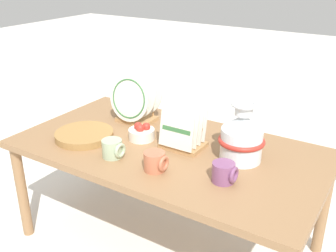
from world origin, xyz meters
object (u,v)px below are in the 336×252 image
at_px(dish_rack_round_plates, 135,102).
at_px(mug_terracotta_glaze, 155,161).
at_px(mug_sage_glaze, 113,149).
at_px(dish_rack_square_plates, 183,134).
at_px(fruit_bowl, 142,132).
at_px(ceramic_vase, 242,136).
at_px(wicker_charger_stack, 84,135).
at_px(mug_plum_glaze, 224,173).

height_order(dish_rack_round_plates, mug_terracotta_glaze, dish_rack_round_plates).
xyz_separation_m(dish_rack_round_plates, mug_sage_glaze, (0.17, -0.41, -0.07)).
bearing_deg(dish_rack_square_plates, dish_rack_round_plates, 160.86).
height_order(mug_terracotta_glaze, fruit_bowl, fruit_bowl).
bearing_deg(ceramic_vase, wicker_charger_stack, -164.65).
bearing_deg(mug_sage_glaze, mug_plum_glaze, 8.01).
bearing_deg(ceramic_vase, fruit_bowl, -173.56).
distance_m(dish_rack_square_plates, fruit_bowl, 0.23).
xyz_separation_m(wicker_charger_stack, mug_sage_glaze, (0.26, -0.08, 0.03)).
bearing_deg(wicker_charger_stack, mug_sage_glaze, -17.58).
height_order(ceramic_vase, mug_plum_glaze, ceramic_vase).
distance_m(mug_sage_glaze, mug_terracotta_glaze, 0.24).
height_order(mug_sage_glaze, mug_terracotta_glaze, same).
height_order(ceramic_vase, mug_terracotta_glaze, ceramic_vase).
relative_size(dish_rack_square_plates, mug_plum_glaze, 1.97).
height_order(dish_rack_square_plates, mug_sage_glaze, dish_rack_square_plates).
distance_m(mug_terracotta_glaze, mug_plum_glaze, 0.31).
relative_size(wicker_charger_stack, fruit_bowl, 2.23).
relative_size(mug_sage_glaze, mug_terracotta_glaze, 1.00).
bearing_deg(mug_terracotta_glaze, ceramic_vase, 46.69).
bearing_deg(mug_terracotta_glaze, dish_rack_square_plates, 92.88).
xyz_separation_m(dish_rack_square_plates, mug_terracotta_glaze, (0.01, -0.27, -0.03)).
relative_size(ceramic_vase, dish_rack_square_plates, 1.37).
xyz_separation_m(dish_rack_square_plates, fruit_bowl, (-0.23, -0.03, -0.04)).
height_order(dish_rack_square_plates, mug_terracotta_glaze, dish_rack_square_plates).
distance_m(mug_terracotta_glaze, fruit_bowl, 0.34).
relative_size(dish_rack_square_plates, wicker_charger_stack, 0.68).
bearing_deg(mug_terracotta_glaze, mug_sage_glaze, -179.50).
xyz_separation_m(ceramic_vase, mug_plum_glaze, (0.02, -0.22, -0.08)).
bearing_deg(mug_plum_glaze, dish_rack_round_plates, 154.81).
bearing_deg(ceramic_vase, dish_rack_round_plates, 170.81).
xyz_separation_m(mug_sage_glaze, fruit_bowl, (-0.00, 0.24, -0.01)).
xyz_separation_m(wicker_charger_stack, mug_terracotta_glaze, (0.50, -0.08, 0.03)).
xyz_separation_m(dish_rack_square_plates, wicker_charger_stack, (-0.49, -0.19, -0.05)).
bearing_deg(wicker_charger_stack, fruit_bowl, 30.92).
distance_m(mug_plum_glaze, fruit_bowl, 0.56).
bearing_deg(fruit_bowl, mug_sage_glaze, -89.19).
bearing_deg(ceramic_vase, dish_rack_square_plates, -174.83).
relative_size(dish_rack_round_plates, wicker_charger_stack, 0.94).
relative_size(dish_rack_round_plates, mug_plum_glaze, 2.70).
xyz_separation_m(dish_rack_square_plates, mug_plum_glaze, (0.31, -0.19, -0.03)).
bearing_deg(mug_plum_glaze, mug_sage_glaze, -171.99).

